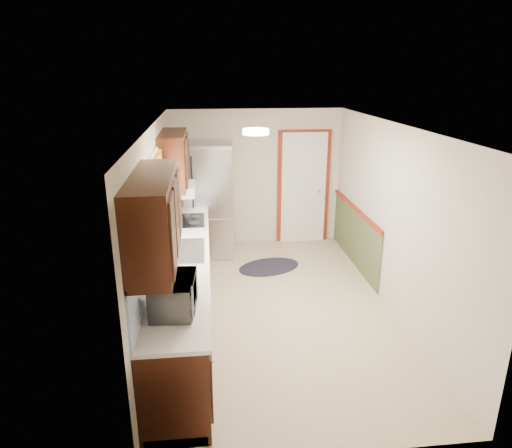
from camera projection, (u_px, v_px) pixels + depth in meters
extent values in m
cube|color=tan|center=(276.00, 307.00, 6.12)|extent=(3.20, 5.20, 0.12)
cube|color=white|center=(279.00, 126.00, 5.35)|extent=(3.20, 5.20, 0.12)
cube|color=beige|center=(256.00, 178.00, 8.09)|extent=(3.20, 0.10, 2.40)
cube|color=beige|center=(329.00, 329.00, 3.38)|extent=(3.20, 0.10, 2.40)
cube|color=beige|center=(157.00, 227.00, 5.58)|extent=(0.10, 5.20, 2.40)
cube|color=beige|center=(392.00, 218.00, 5.89)|extent=(0.10, 5.20, 2.40)
cube|color=black|center=(184.00, 292.00, 5.57)|extent=(0.60, 4.00, 0.90)
cube|color=white|center=(183.00, 256.00, 5.42)|extent=(0.63, 4.00, 0.04)
cube|color=#6295EF|center=(155.00, 234.00, 5.30)|extent=(0.02, 4.00, 0.55)
cube|color=black|center=(154.00, 218.00, 3.89)|extent=(0.35, 1.40, 0.75)
cube|color=black|center=(174.00, 159.00, 6.43)|extent=(0.35, 1.20, 0.75)
cube|color=white|center=(154.00, 198.00, 5.26)|extent=(0.02, 1.00, 0.90)
cube|color=#B44D21|center=(156.00, 168.00, 5.15)|extent=(0.05, 1.12, 0.24)
cube|color=#B7B7BC|center=(183.00, 251.00, 5.51)|extent=(0.52, 0.82, 0.02)
cube|color=white|center=(179.00, 189.00, 6.63)|extent=(0.45, 0.60, 0.15)
cube|color=maroon|center=(303.00, 188.00, 8.21)|extent=(0.94, 0.05, 2.08)
cube|color=white|center=(303.00, 188.00, 8.19)|extent=(0.80, 0.04, 2.00)
cube|color=#495630|center=(355.00, 237.00, 7.40)|extent=(0.02, 2.30, 0.90)
cube|color=maroon|center=(356.00, 209.00, 7.25)|extent=(0.04, 2.30, 0.06)
cylinder|color=#FFD88C|center=(256.00, 132.00, 5.14)|extent=(0.30, 0.30, 0.06)
imported|color=white|center=(174.00, 291.00, 4.10)|extent=(0.35, 0.58, 0.38)
cube|color=#B7B7BC|center=(210.00, 200.00, 7.66)|extent=(0.85, 0.80, 1.91)
cylinder|color=black|center=(194.00, 213.00, 7.27)|extent=(0.02, 0.02, 1.34)
ellipsoid|color=black|center=(269.00, 267.00, 7.36)|extent=(1.19, 0.97, 0.01)
cube|color=black|center=(186.00, 220.00, 6.61)|extent=(0.52, 0.63, 0.02)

